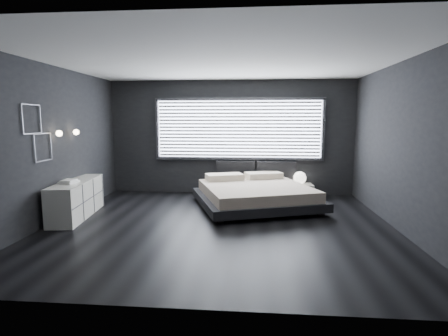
{
  "coord_description": "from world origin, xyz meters",
  "views": [
    {
      "loc": [
        0.59,
        -5.91,
        1.85
      ],
      "look_at": [
        0.0,
        0.85,
        0.9
      ],
      "focal_mm": 28.0,
      "sensor_mm": 36.0,
      "label": 1
    }
  ],
  "objects": [
    {
      "name": "room",
      "position": [
        0.0,
        0.0,
        1.4
      ],
      "size": [
        6.04,
        6.0,
        2.8
      ],
      "color": "black",
      "rests_on": "ground"
    },
    {
      "name": "window",
      "position": [
        0.2,
        2.7,
        1.61
      ],
      "size": [
        4.14,
        0.09,
        1.52
      ],
      "color": "white",
      "rests_on": "ground"
    },
    {
      "name": "headboard",
      "position": [
        0.63,
        2.64,
        0.57
      ],
      "size": [
        1.96,
        0.16,
        0.52
      ],
      "color": "black",
      "rests_on": "ground"
    },
    {
      "name": "sconce_near",
      "position": [
        -2.88,
        0.05,
        1.6
      ],
      "size": [
        0.18,
        0.11,
        0.11
      ],
      "color": "silver",
      "rests_on": "ground"
    },
    {
      "name": "sconce_far",
      "position": [
        -2.88,
        0.65,
        1.6
      ],
      "size": [
        0.18,
        0.11,
        0.11
      ],
      "color": "silver",
      "rests_on": "ground"
    },
    {
      "name": "wall_art_upper",
      "position": [
        -2.98,
        -0.55,
        1.85
      ],
      "size": [
        0.01,
        0.48,
        0.48
      ],
      "color": "#47474C",
      "rests_on": "ground"
    },
    {
      "name": "wall_art_lower",
      "position": [
        -2.98,
        -0.3,
        1.38
      ],
      "size": [
        0.01,
        0.48,
        0.48
      ],
      "color": "#47474C",
      "rests_on": "ground"
    },
    {
      "name": "bed",
      "position": [
        0.62,
        1.4,
        0.28
      ],
      "size": [
        2.94,
        2.87,
        0.61
      ],
      "color": "black",
      "rests_on": "ground"
    },
    {
      "name": "nightstand",
      "position": [
        1.72,
        2.44,
        0.16
      ],
      "size": [
        0.55,
        0.47,
        0.31
      ],
      "primitive_type": "cube",
      "rotation": [
        0.0,
        0.0,
        0.05
      ],
      "color": "white",
      "rests_on": "ground"
    },
    {
      "name": "orb_lamp",
      "position": [
        1.68,
        2.44,
        0.46
      ],
      "size": [
        0.3,
        0.3,
        0.3
      ],
      "primitive_type": "sphere",
      "color": "white",
      "rests_on": "nightstand"
    },
    {
      "name": "dresser",
      "position": [
        -2.78,
        0.34,
        0.35
      ],
      "size": [
        0.69,
        1.77,
        0.69
      ],
      "color": "white",
      "rests_on": "ground"
    },
    {
      "name": "book_stack",
      "position": [
        -2.78,
        0.1,
        0.72
      ],
      "size": [
        0.27,
        0.34,
        0.07
      ],
      "color": "white",
      "rests_on": "dresser"
    }
  ]
}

